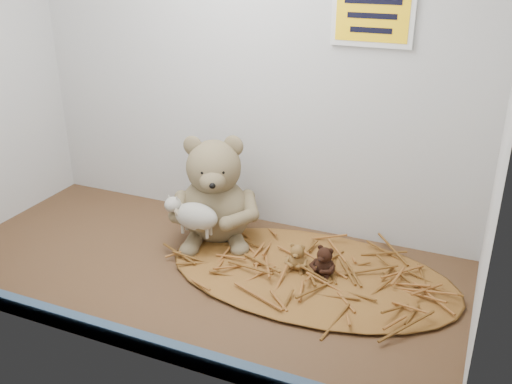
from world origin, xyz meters
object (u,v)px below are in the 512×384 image
at_px(main_teddy, 214,189).
at_px(mini_teddy_tan, 297,256).
at_px(toy_lamb, 196,216).
at_px(mini_teddy_brown, 325,260).

xyz_separation_m(main_teddy, mini_teddy_tan, (0.25, -0.08, -0.09)).
xyz_separation_m(toy_lamb, mini_teddy_tan, (0.25, 0.02, -0.06)).
height_order(toy_lamb, mini_teddy_brown, toy_lamb).
height_order(toy_lamb, mini_teddy_tan, toy_lamb).
bearing_deg(main_teddy, mini_teddy_brown, -38.83).
distance_m(main_teddy, toy_lamb, 0.10).
height_order(main_teddy, mini_teddy_brown, main_teddy).
distance_m(toy_lamb, mini_teddy_tan, 0.26).
relative_size(toy_lamb, mini_teddy_brown, 2.00).
bearing_deg(main_teddy, toy_lamb, -114.89).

